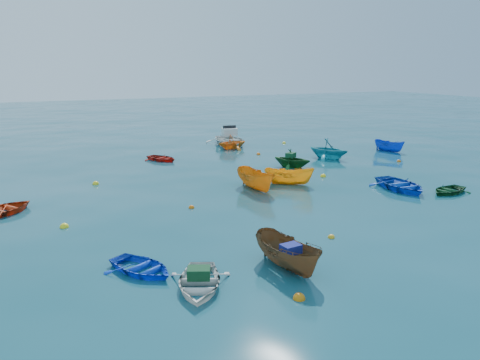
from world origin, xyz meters
name	(u,v)px	position (x,y,z in m)	size (l,w,h in m)	color
ground	(284,211)	(0.00, 0.00, 0.00)	(160.00, 160.00, 0.00)	#0A424B
dinghy_blue_sw	(142,272)	(-7.80, -3.91, 0.00)	(1.85, 2.59, 0.54)	blue
dinghy_white_near	(199,288)	(-6.45, -5.83, 0.00)	(2.01, 2.81, 0.58)	silver
sampan_brown_mid	(287,269)	(-3.19, -5.75, 0.00)	(1.21, 3.22, 1.25)	brown
dinghy_blue_se	(400,189)	(7.91, 0.67, 0.00)	(2.55, 3.56, 0.74)	#0E44BA
sampan_yellow_mid	(289,184)	(2.84, 4.34, 0.00)	(1.10, 2.91, 1.13)	#FEA816
dinghy_green_e	(448,193)	(9.77, -0.97, 0.00)	(1.75, 2.45, 0.51)	#0F411D
dinghy_cyan_se	(328,158)	(9.51, 9.83, 0.00)	(2.62, 3.04, 1.60)	teal
dinghy_red_nw	(2,214)	(-12.23, 5.12, 0.00)	(2.14, 3.00, 0.62)	red
sampan_orange_n	(256,189)	(0.58, 4.10, 0.00)	(1.26, 3.35, 1.30)	orange
dinghy_green_n	(292,167)	(5.41, 8.26, 0.00)	(2.24, 2.59, 1.36)	#114B1A
sampan_blue_far	(389,151)	(15.79, 10.31, 0.00)	(1.01, 2.68, 1.04)	blue
dinghy_red_far	(162,160)	(-1.97, 14.33, 0.00)	(1.83, 2.56, 0.53)	#AA170E
dinghy_orange_far	(232,149)	(4.68, 16.62, 0.00)	(2.14, 2.49, 1.31)	orange
motorboat_white	(230,145)	(5.24, 18.45, 0.00)	(3.56, 4.97, 1.63)	silver
tarp_green_a	(199,273)	(-6.41, -5.73, 0.46)	(0.71, 0.53, 0.34)	#104020
tarp_blue_a	(291,249)	(-3.18, -5.90, 0.78)	(0.63, 0.48, 0.31)	navy
tarp_green_b	(291,155)	(5.36, 8.34, 0.85)	(0.68, 0.52, 0.33)	#114725
buoy_or_a	(299,299)	(-3.97, -7.75, 0.00)	(0.38, 0.38, 0.38)	orange
buoy_ye_a	(331,238)	(-0.09, -3.95, 0.00)	(0.29, 0.29, 0.29)	gold
buoy_ye_b	(64,227)	(-9.76, 1.92, 0.00)	(0.38, 0.38, 0.38)	yellow
buoy_or_c	(191,208)	(-3.88, 2.27, 0.00)	(0.29, 0.29, 0.29)	#DC630B
buoy_ye_c	(323,177)	(5.78, 5.09, 0.00)	(0.36, 0.36, 0.36)	yellow
buoy_or_d	(399,162)	(13.45, 6.68, 0.00)	(0.30, 0.30, 0.30)	#D4620B
buoy_ye_d	(96,184)	(-7.43, 9.09, 0.00)	(0.38, 0.38, 0.38)	yellow
buoy_or_e	(258,155)	(5.50, 13.43, 0.00)	(0.31, 0.31, 0.31)	orange
buoy_ye_e	(284,143)	(10.01, 17.21, 0.00)	(0.33, 0.33, 0.33)	yellow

